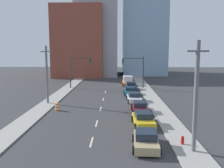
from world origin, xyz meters
The scene contains 23 objects.
sidewalk_left centered at (-7.82, 45.59, 0.06)m, with size 2.51×91.19×0.13m.
sidewalk_right centered at (7.82, 45.59, 0.06)m, with size 2.51×91.19×0.13m.
lane_stripe_at_9m centered at (0.00, 8.68, 0.00)m, with size 0.16×2.40×0.01m, color beige.
lane_stripe_at_14m centered at (0.00, 14.08, 0.00)m, with size 0.16×2.40×0.01m, color beige.
lane_stripe_at_21m centered at (0.00, 20.73, 0.00)m, with size 0.16×2.40×0.01m, color beige.
lane_stripe_at_27m centered at (0.00, 27.15, 0.00)m, with size 0.16×2.40×0.01m, color beige.
lane_stripe_at_34m centered at (0.00, 34.08, 0.00)m, with size 0.16×2.40×0.01m, color beige.
building_brick_left centered at (-8.75, 62.66, 9.95)m, with size 14.00×16.00×19.89m.
building_office_center centered at (-3.74, 66.66, 12.66)m, with size 12.00×20.00×25.33m.
building_glass_right centered at (10.52, 70.66, 14.12)m, with size 13.00×20.00×28.23m.
traffic_signal_left centered at (-6.08, 38.37, 4.19)m, with size 4.42×0.35×6.47m.
traffic_signal_right centered at (6.24, 38.37, 4.19)m, with size 4.42×0.35×6.47m.
utility_pole_right_near centered at (8.06, 6.66, 4.39)m, with size 1.60×0.32×8.53m.
utility_pole_left_mid centered at (-7.91, 23.69, 4.30)m, with size 1.60×0.32×8.35m.
traffic_barrel centered at (-5.53, 19.59, 0.47)m, with size 0.56×0.56×0.95m.
fire_hydrant centered at (7.57, 8.02, 0.41)m, with size 0.26×0.26×0.84m.
sedan_tan centered at (4.49, 7.50, 0.65)m, with size 2.34×4.31×1.42m.
sedan_yellow centered at (4.92, 13.51, 0.65)m, with size 2.33×4.68×1.43m.
sedan_maroon centered at (5.02, 18.87, 0.64)m, with size 2.02×4.36×1.37m.
sedan_white centered at (4.79, 25.50, 0.64)m, with size 2.32×4.76×1.37m.
sedan_teal centered at (4.44, 31.40, 0.63)m, with size 2.12×4.71×1.36m.
sedan_blue centered at (4.86, 36.82, 0.69)m, with size 2.05×4.49×1.53m.
box_truck_orange centered at (4.54, 42.90, 0.97)m, with size 2.61×5.49×2.04m.
Camera 1 is at (2.16, -11.73, 7.86)m, focal length 40.00 mm.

